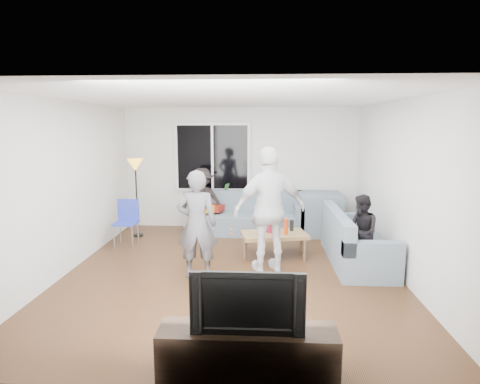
# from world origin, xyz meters

# --- Properties ---
(floor) EXTENTS (5.00, 5.50, 0.04)m
(floor) POSITION_xyz_m (0.00, 0.00, -0.02)
(floor) COLOR #56351C
(floor) RESTS_ON ground
(ceiling) EXTENTS (5.00, 5.50, 0.04)m
(ceiling) POSITION_xyz_m (0.00, 0.00, 2.62)
(ceiling) COLOR white
(ceiling) RESTS_ON ground
(wall_back) EXTENTS (5.00, 0.04, 2.60)m
(wall_back) POSITION_xyz_m (0.00, 2.77, 1.30)
(wall_back) COLOR silver
(wall_back) RESTS_ON ground
(wall_front) EXTENTS (5.00, 0.04, 2.60)m
(wall_front) POSITION_xyz_m (0.00, -2.77, 1.30)
(wall_front) COLOR silver
(wall_front) RESTS_ON ground
(wall_left) EXTENTS (0.04, 5.50, 2.60)m
(wall_left) POSITION_xyz_m (-2.52, 0.00, 1.30)
(wall_left) COLOR silver
(wall_left) RESTS_ON ground
(wall_right) EXTENTS (0.04, 5.50, 2.60)m
(wall_right) POSITION_xyz_m (2.52, 0.00, 1.30)
(wall_right) COLOR silver
(wall_right) RESTS_ON ground
(window_frame) EXTENTS (1.62, 0.06, 1.47)m
(window_frame) POSITION_xyz_m (-0.60, 2.69, 1.55)
(window_frame) COLOR white
(window_frame) RESTS_ON wall_back
(window_glass) EXTENTS (1.50, 0.02, 1.35)m
(window_glass) POSITION_xyz_m (-0.60, 2.65, 1.55)
(window_glass) COLOR black
(window_glass) RESTS_ON window_frame
(window_mullion) EXTENTS (0.05, 0.03, 1.35)m
(window_mullion) POSITION_xyz_m (-0.60, 2.64, 1.55)
(window_mullion) COLOR white
(window_mullion) RESTS_ON window_frame
(radiator) EXTENTS (1.30, 0.12, 0.62)m
(radiator) POSITION_xyz_m (-0.60, 2.65, 0.31)
(radiator) COLOR silver
(radiator) RESTS_ON floor
(potted_plant) EXTENTS (0.26, 0.23, 0.38)m
(potted_plant) POSITION_xyz_m (-0.32, 2.62, 0.81)
(potted_plant) COLOR #2B6528
(potted_plant) RESTS_ON radiator
(vase) EXTENTS (0.17, 0.17, 0.18)m
(vase) POSITION_xyz_m (-1.05, 2.62, 0.71)
(vase) COLOR silver
(vase) RESTS_ON radiator
(sofa_back_section) EXTENTS (2.30, 0.85, 0.85)m
(sofa_back_section) POSITION_xyz_m (0.16, 2.27, 0.42)
(sofa_back_section) COLOR slate
(sofa_back_section) RESTS_ON floor
(sofa_right_section) EXTENTS (2.00, 0.85, 0.85)m
(sofa_right_section) POSITION_xyz_m (2.02, 0.57, 0.42)
(sofa_right_section) COLOR slate
(sofa_right_section) RESTS_ON floor
(sofa_corner) EXTENTS (0.85, 0.85, 0.85)m
(sofa_corner) POSITION_xyz_m (1.66, 2.27, 0.42)
(sofa_corner) COLOR slate
(sofa_corner) RESTS_ON floor
(cushion_yellow) EXTENTS (0.47, 0.44, 0.14)m
(cushion_yellow) POSITION_xyz_m (-0.72, 2.25, 0.51)
(cushion_yellow) COLOR #C5831C
(cushion_yellow) RESTS_ON sofa_back_section
(cushion_red) EXTENTS (0.44, 0.41, 0.13)m
(cushion_red) POSITION_xyz_m (-0.54, 2.33, 0.51)
(cushion_red) COLOR maroon
(cushion_red) RESTS_ON sofa_back_section
(coffee_table) EXTENTS (1.20, 0.81, 0.40)m
(coffee_table) POSITION_xyz_m (0.68, 0.82, 0.20)
(coffee_table) COLOR olive
(coffee_table) RESTS_ON floor
(pitcher) EXTENTS (0.17, 0.17, 0.17)m
(pitcher) POSITION_xyz_m (0.63, 0.89, 0.49)
(pitcher) COLOR maroon
(pitcher) RESTS_ON coffee_table
(side_chair) EXTENTS (0.40, 0.40, 0.86)m
(side_chair) POSITION_xyz_m (-2.05, 1.22, 0.43)
(side_chair) COLOR #293CB5
(side_chair) RESTS_ON floor
(floor_lamp) EXTENTS (0.32, 0.32, 1.56)m
(floor_lamp) POSITION_xyz_m (-2.05, 1.92, 0.78)
(floor_lamp) COLOR gold
(floor_lamp) RESTS_ON floor
(player_left) EXTENTS (0.60, 0.41, 1.60)m
(player_left) POSITION_xyz_m (-0.49, -0.21, 0.80)
(player_left) COLOR #525157
(player_left) RESTS_ON floor
(player_right) EXTENTS (1.22, 0.81, 1.92)m
(player_right) POSITION_xyz_m (0.58, 0.11, 0.96)
(player_right) COLOR silver
(player_right) RESTS_ON floor
(spectator_right) EXTENTS (0.54, 0.64, 1.17)m
(spectator_right) POSITION_xyz_m (2.02, 0.32, 0.58)
(spectator_right) COLOR black
(spectator_right) RESTS_ON floor
(spectator_back) EXTENTS (0.94, 0.62, 1.36)m
(spectator_back) POSITION_xyz_m (-0.78, 2.30, 0.68)
(spectator_back) COLOR black
(spectator_back) RESTS_ON floor
(tv_console) EXTENTS (1.60, 0.40, 0.44)m
(tv_console) POSITION_xyz_m (0.33, -2.50, 0.22)
(tv_console) COLOR #35261A
(tv_console) RESTS_ON floor
(television) EXTENTS (0.99, 0.13, 0.57)m
(television) POSITION_xyz_m (0.33, -2.50, 0.73)
(television) COLOR black
(television) RESTS_ON tv_console
(bottle_e) EXTENTS (0.07, 0.07, 0.20)m
(bottle_e) POSITION_xyz_m (0.99, 0.99, 0.50)
(bottle_e) COLOR black
(bottle_e) RESTS_ON coffee_table
(bottle_d) EXTENTS (0.07, 0.07, 0.27)m
(bottle_d) POSITION_xyz_m (0.87, 0.75, 0.54)
(bottle_d) COLOR #F94D16
(bottle_d) RESTS_ON coffee_table
(bottle_c) EXTENTS (0.07, 0.07, 0.20)m
(bottle_c) POSITION_xyz_m (0.69, 0.97, 0.50)
(bottle_c) COLOR black
(bottle_c) RESTS_ON coffee_table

